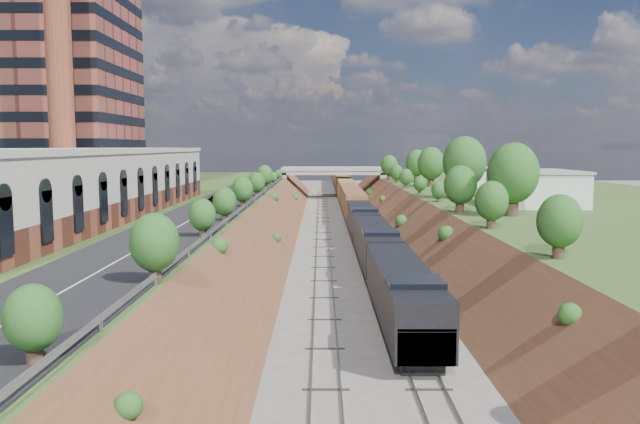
# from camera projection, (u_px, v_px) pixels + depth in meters

# --- Properties ---
(platform_left) EXTENTS (44.00, 180.00, 5.00)m
(platform_left) POSITION_uv_depth(u_px,v_px,m) (100.00, 218.00, 84.92)
(platform_left) COLOR #345924
(platform_left) RESTS_ON ground
(platform_right) EXTENTS (44.00, 180.00, 5.00)m
(platform_right) POSITION_uv_depth(u_px,v_px,m) (584.00, 218.00, 84.82)
(platform_right) COLOR #345924
(platform_right) RESTS_ON ground
(embankment_left) EXTENTS (10.00, 180.00, 10.00)m
(embankment_left) POSITION_uv_depth(u_px,v_px,m) (261.00, 236.00, 85.15)
(embankment_left) COLOR brown
(embankment_left) RESTS_ON ground
(embankment_right) EXTENTS (10.00, 180.00, 10.00)m
(embankment_right) POSITION_uv_depth(u_px,v_px,m) (422.00, 236.00, 85.12)
(embankment_right) COLOR brown
(embankment_right) RESTS_ON ground
(rail_left_track) EXTENTS (1.58, 180.00, 0.18)m
(rail_left_track) POSITION_uv_depth(u_px,v_px,m) (323.00, 235.00, 85.13)
(rail_left_track) COLOR gray
(rail_left_track) RESTS_ON ground
(rail_right_track) EXTENTS (1.58, 180.00, 0.18)m
(rail_right_track) POSITION_uv_depth(u_px,v_px,m) (361.00, 235.00, 85.12)
(rail_right_track) COLOR gray
(rail_right_track) RESTS_ON ground
(road) EXTENTS (8.00, 180.00, 0.10)m
(road) POSITION_uv_depth(u_px,v_px,m) (228.00, 199.00, 84.62)
(road) COLOR black
(road) RESTS_ON platform_left
(guardrail) EXTENTS (0.10, 171.00, 0.70)m
(guardrail) POSITION_uv_depth(u_px,v_px,m) (258.00, 196.00, 84.37)
(guardrail) COLOR #99999E
(guardrail) RESTS_ON platform_left
(commercial_building) EXTENTS (14.30, 62.30, 7.00)m
(commercial_building) POSITION_uv_depth(u_px,v_px,m) (70.00, 183.00, 62.40)
(commercial_building) COLOR brown
(commercial_building) RESTS_ON platform_left
(highrise_tower) EXTENTS (22.00, 22.00, 53.90)m
(highrise_tower) POSITION_uv_depth(u_px,v_px,m) (48.00, 8.00, 93.69)
(highrise_tower) COLOR brown
(highrise_tower) RESTS_ON platform_left
(smokestack) EXTENTS (3.20, 3.20, 40.00)m
(smokestack) POSITION_uv_depth(u_px,v_px,m) (58.00, 44.00, 78.59)
(smokestack) COLOR brown
(smokestack) RESTS_ON platform_left
(overpass) EXTENTS (24.50, 8.30, 7.40)m
(overpass) POSITION_uv_depth(u_px,v_px,m) (333.00, 178.00, 146.28)
(overpass) COLOR gray
(overpass) RESTS_ON ground
(white_building_near) EXTENTS (9.00, 12.00, 4.00)m
(white_building_near) POSITION_uv_depth(u_px,v_px,m) (535.00, 189.00, 76.41)
(white_building_near) COLOR silver
(white_building_near) RESTS_ON platform_right
(white_building_far) EXTENTS (8.00, 10.00, 3.60)m
(white_building_far) POSITION_uv_depth(u_px,v_px,m) (484.00, 181.00, 98.31)
(white_building_far) COLOR silver
(white_building_far) RESTS_ON platform_right
(tree_right_large) EXTENTS (5.25, 5.25, 7.61)m
(tree_right_large) POSITION_uv_depth(u_px,v_px,m) (513.00, 174.00, 64.24)
(tree_right_large) COLOR #473323
(tree_right_large) RESTS_ON platform_right
(tree_left_crest) EXTENTS (2.45, 2.45, 3.55)m
(tree_left_crest) POSITION_uv_depth(u_px,v_px,m) (196.00, 219.00, 44.63)
(tree_left_crest) COLOR #473323
(tree_left_crest) RESTS_ON platform_left
(freight_train) EXTENTS (3.30, 202.37, 4.86)m
(freight_train) POSITION_uv_depth(u_px,v_px,m) (346.00, 190.00, 135.55)
(freight_train) COLOR black
(freight_train) RESTS_ON ground
(suv) EXTENTS (2.86, 6.00, 1.65)m
(suv) POSITION_uv_depth(u_px,v_px,m) (216.00, 203.00, 68.80)
(suv) COLOR black
(suv) RESTS_ON road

